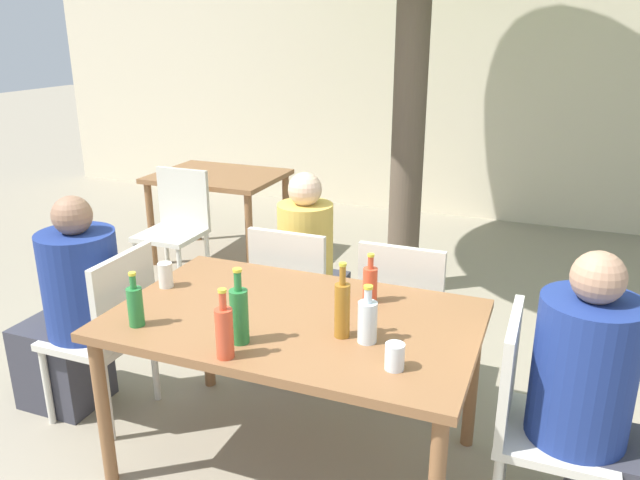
# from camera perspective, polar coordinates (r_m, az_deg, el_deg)

# --- Properties ---
(ground_plane) EXTENTS (30.00, 30.00, 0.00)m
(ground_plane) POSITION_cam_1_polar(r_m,az_deg,el_deg) (3.13, -2.14, -19.49)
(ground_plane) COLOR gray
(cafe_building_wall) EXTENTS (10.00, 0.08, 2.80)m
(cafe_building_wall) POSITION_cam_1_polar(r_m,az_deg,el_deg) (6.65, 13.23, 13.88)
(cafe_building_wall) COLOR beige
(cafe_building_wall) RESTS_ON ground_plane
(dining_table_front) EXTENTS (1.57, 0.97, 0.76)m
(dining_table_front) POSITION_cam_1_polar(r_m,az_deg,el_deg) (2.75, -2.32, -8.32)
(dining_table_front) COLOR brown
(dining_table_front) RESTS_ON ground_plane
(dining_table_back) EXTENTS (1.05, 0.82, 0.76)m
(dining_table_back) POSITION_cam_1_polar(r_m,az_deg,el_deg) (5.38, -9.26, 4.87)
(dining_table_back) COLOR brown
(dining_table_back) RESTS_ON ground_plane
(patio_chair_0) EXTENTS (0.44, 0.44, 0.91)m
(patio_chair_0) POSITION_cam_1_polar(r_m,az_deg,el_deg) (3.33, -18.67, -7.43)
(patio_chair_0) COLOR beige
(patio_chair_0) RESTS_ON ground_plane
(patio_chair_1) EXTENTS (0.44, 0.44, 0.91)m
(patio_chair_1) POSITION_cam_1_polar(r_m,az_deg,el_deg) (2.65, 19.06, -14.76)
(patio_chair_1) COLOR beige
(patio_chair_1) RESTS_ON ground_plane
(patio_chair_2) EXTENTS (0.44, 0.44, 0.91)m
(patio_chair_2) POSITION_cam_1_polar(r_m,az_deg,el_deg) (3.53, -2.25, -4.81)
(patio_chair_2) COLOR beige
(patio_chair_2) RESTS_ON ground_plane
(patio_chair_3) EXTENTS (0.44, 0.44, 0.91)m
(patio_chair_3) POSITION_cam_1_polar(r_m,az_deg,el_deg) (3.35, 7.71, -6.37)
(patio_chair_3) COLOR beige
(patio_chair_3) RESTS_ON ground_plane
(patio_chair_4) EXTENTS (0.44, 0.44, 0.91)m
(patio_chair_4) POSITION_cam_1_polar(r_m,az_deg,el_deg) (4.90, -12.97, 1.62)
(patio_chair_4) COLOR beige
(patio_chair_4) RESTS_ON ground_plane
(person_seated_0) EXTENTS (0.59, 0.38, 1.18)m
(person_seated_0) POSITION_cam_1_polar(r_m,az_deg,el_deg) (3.47, -21.68, -6.45)
(person_seated_0) COLOR #383842
(person_seated_0) RESTS_ON ground_plane
(person_seated_1) EXTENTS (0.59, 0.37, 1.21)m
(person_seated_1) POSITION_cam_1_polar(r_m,az_deg,el_deg) (2.65, 24.28, -14.83)
(person_seated_1) COLOR #383842
(person_seated_1) RESTS_ON ground_plane
(person_seated_2) EXTENTS (0.32, 0.56, 1.18)m
(person_seated_2) POSITION_cam_1_polar(r_m,az_deg,el_deg) (3.73, -0.77, -3.40)
(person_seated_2) COLOR #383842
(person_seated_2) RESTS_ON ground_plane
(green_bottle_0) EXTENTS (0.07, 0.07, 0.31)m
(green_bottle_0) POSITION_cam_1_polar(r_m,az_deg,el_deg) (2.47, -7.40, -6.74)
(green_bottle_0) COLOR #287A38
(green_bottle_0) RESTS_ON dining_table_front
(water_bottle_1) EXTENTS (0.08, 0.08, 0.24)m
(water_bottle_1) POSITION_cam_1_polar(r_m,az_deg,el_deg) (2.47, 4.36, -7.33)
(water_bottle_1) COLOR silver
(water_bottle_1) RESTS_ON dining_table_front
(soda_bottle_2) EXTENTS (0.07, 0.07, 0.28)m
(soda_bottle_2) POSITION_cam_1_polar(r_m,az_deg,el_deg) (2.38, -8.74, -8.24)
(soda_bottle_2) COLOR #DB4C2D
(soda_bottle_2) RESTS_ON dining_table_front
(green_bottle_3) EXTENTS (0.07, 0.07, 0.24)m
(green_bottle_3) POSITION_cam_1_polar(r_m,az_deg,el_deg) (2.71, -16.53, -5.73)
(green_bottle_3) COLOR #287A38
(green_bottle_3) RESTS_ON dining_table_front
(soda_bottle_4) EXTENTS (0.07, 0.07, 0.23)m
(soda_bottle_4) POSITION_cam_1_polar(r_m,az_deg,el_deg) (2.82, 4.61, -3.99)
(soda_bottle_4) COLOR #DB4C2D
(soda_bottle_4) RESTS_ON dining_table_front
(amber_bottle_5) EXTENTS (0.06, 0.06, 0.32)m
(amber_bottle_5) POSITION_cam_1_polar(r_m,az_deg,el_deg) (2.50, 2.04, -6.26)
(amber_bottle_5) COLOR #9E661E
(amber_bottle_5) RESTS_ON dining_table_front
(drinking_glass_0) EXTENTS (0.07, 0.07, 0.12)m
(drinking_glass_0) POSITION_cam_1_polar(r_m,az_deg,el_deg) (3.07, -13.94, -3.12)
(drinking_glass_0) COLOR silver
(drinking_glass_0) RESTS_ON dining_table_front
(drinking_glass_1) EXTENTS (0.07, 0.07, 0.10)m
(drinking_glass_1) POSITION_cam_1_polar(r_m,az_deg,el_deg) (2.32, 6.84, -10.52)
(drinking_glass_1) COLOR white
(drinking_glass_1) RESTS_ON dining_table_front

